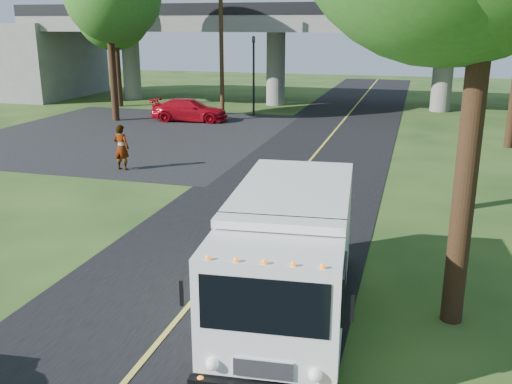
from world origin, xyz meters
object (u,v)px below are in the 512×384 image
at_px(red_sedan, 190,110).
at_px(traffic_signal, 254,68).
at_px(utility_pole, 221,46).
at_px(pedestrian, 121,148).
at_px(tree_left_far, 115,2).
at_px(step_van, 289,253).

bearing_deg(red_sedan, traffic_signal, -55.81).
relative_size(traffic_signal, utility_pole, 0.58).
xyz_separation_m(red_sedan, pedestrian, (2.06, -12.56, 0.27)).
distance_m(traffic_signal, pedestrian, 15.64).
distance_m(traffic_signal, tree_left_far, 11.75).
relative_size(step_van, red_sedan, 1.37).
xyz_separation_m(traffic_signal, utility_pole, (-1.50, -2.00, 1.40)).
distance_m(traffic_signal, red_sedan, 5.10).
bearing_deg(tree_left_far, red_sedan, -32.44).
distance_m(step_van, red_sedan, 25.72).
relative_size(traffic_signal, red_sedan, 1.08).
relative_size(tree_left_far, red_sedan, 2.05).
distance_m(traffic_signal, step_van, 27.15).
bearing_deg(step_van, utility_pole, 106.93).
bearing_deg(tree_left_far, utility_pole, -22.43).
height_order(red_sedan, pedestrian, pedestrian).
bearing_deg(red_sedan, utility_pole, -71.36).
bearing_deg(utility_pole, tree_left_far, 157.57).
bearing_deg(red_sedan, pedestrian, -176.71).
bearing_deg(traffic_signal, step_van, -72.39).
xyz_separation_m(traffic_signal, step_van, (8.19, -25.82, -1.73)).
xyz_separation_m(step_van, red_sedan, (-11.59, 22.95, -0.77)).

